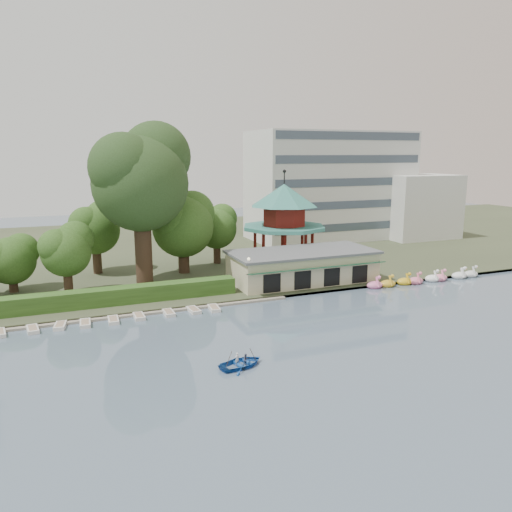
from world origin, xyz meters
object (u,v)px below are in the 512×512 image
dock (134,314)px  pavilion (284,216)px  big_tree (141,175)px  boathouse (302,266)px  rowboat_with_passengers (241,360)px

dock → pavilion: size_ratio=2.52×
pavilion → big_tree: 22.12m
boathouse → pavilion: pavilion is taller
dock → rowboat_with_passengers: rowboat_with_passengers is taller
boathouse → pavilion: 11.43m
pavilion → rowboat_with_passengers: bearing=-120.2°
boathouse → big_tree: 22.92m
boathouse → pavilion: size_ratio=1.38×
boathouse → big_tree: (-18.84, 6.21, 11.48)m
dock → big_tree: 17.86m
rowboat_with_passengers → dock: bearing=110.2°
dock → big_tree: bearing=74.0°
dock → pavilion: pavilion is taller
dock → rowboat_with_passengers: (5.95, -16.17, 0.42)m
big_tree → rowboat_with_passengers: bearing=-84.1°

